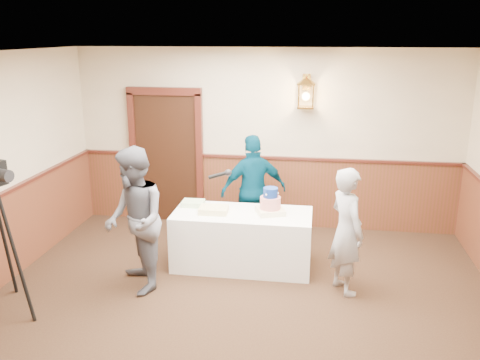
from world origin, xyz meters
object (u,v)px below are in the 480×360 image
Objects in this scene: tiered_cake at (270,203)px; sheet_cake_green at (193,203)px; sheet_cake_yellow at (214,210)px; display_table at (242,239)px; assistant_p at (254,191)px; baker at (346,231)px; interviewer at (135,221)px.

sheet_cake_green is at bearing 172.23° from tiered_cake.
tiered_cake is 0.74m from sheet_cake_yellow.
display_table is 4.90× the size of sheet_cake_yellow.
baker is at bearing 112.44° from assistant_p.
assistant_p is (0.05, 0.76, 0.44)m from display_table.
display_table is 1.03× the size of interviewer.
interviewer is at bearing 29.71° from assistant_p.
interviewer is (-0.46, -1.00, 0.09)m from sheet_cake_green.
tiered_cake reaches higher than display_table.
sheet_cake_yellow is 0.40m from sheet_cake_green.
interviewer is (-0.79, -0.77, 0.09)m from sheet_cake_yellow.
tiered_cake is 1.08m from sheet_cake_green.
sheet_cake_yellow is 0.21× the size of interviewer.
interviewer reaches higher than assistant_p.
tiered_cake is (0.36, 0.03, 0.51)m from display_table.
display_table is 1.10× the size of assistant_p.
display_table is at bearing 40.25° from baker.
interviewer reaches higher than baker.
sheet_cake_yellow is at bearing 46.24° from baker.
baker is at bearing -14.70° from sheet_cake_yellow.
display_table is 1.17× the size of baker.
tiered_cake is 0.79m from assistant_p.
sheet_cake_green is at bearing 165.87° from display_table.
interviewer is at bearing -114.71° from sheet_cake_green.
tiered_cake is at bearing 6.65° from sheet_cake_yellow.
display_table is 0.88m from assistant_p.
sheet_cake_green is (-1.06, 0.14, -0.10)m from tiered_cake.
baker is (2.01, -0.67, -0.02)m from sheet_cake_green.
baker is at bearing -20.68° from display_table.
display_table is at bearing 8.24° from sheet_cake_yellow.
baker reaches higher than tiered_cake.
tiered_cake is at bearing 5.01° from display_table.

